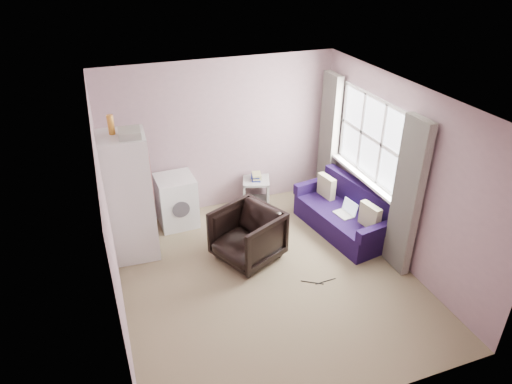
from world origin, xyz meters
TOP-DOWN VIEW (x-y plane):
  - room at (0.02, 0.01)m, footprint 3.84×4.24m
  - armchair at (-0.12, 0.50)m, footprint 1.05×1.07m
  - fridge at (-1.60, 1.19)m, footprint 0.68×0.66m
  - washing_machine at (-0.87, 1.75)m, footprint 0.60×0.61m
  - side_table at (0.52, 1.88)m, footprint 0.56×0.56m
  - sofa at (1.56, 0.67)m, footprint 1.02×1.78m
  - window_dressing at (1.78, 0.70)m, footprint 0.17×2.62m
  - floor_cables at (0.61, -0.35)m, footprint 0.47×0.17m

SIDE VIEW (x-z plane):
  - floor_cables at x=0.61m, z-range 0.00..0.01m
  - sofa at x=1.56m, z-range -0.10..0.65m
  - side_table at x=0.52m, z-range -0.02..0.58m
  - armchair at x=-0.12m, z-range 0.00..0.84m
  - washing_machine at x=-0.87m, z-range 0.02..0.84m
  - fridge at x=-1.60m, z-range -0.11..1.99m
  - window_dressing at x=1.78m, z-range 0.02..2.20m
  - room at x=0.02m, z-range -0.02..2.52m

